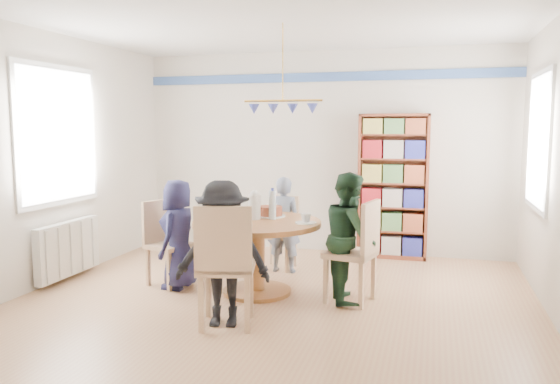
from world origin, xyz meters
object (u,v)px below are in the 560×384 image
(person_left, at_px, (178,234))
(bookshelf, at_px, (393,188))
(radiator, at_px, (68,249))
(person_far, at_px, (283,225))
(dining_table, at_px, (257,240))
(chair_left, at_px, (164,238))
(chair_far, at_px, (281,228))
(chair_near, at_px, (225,261))
(chair_right, at_px, (359,247))
(person_near, at_px, (223,254))
(person_right, at_px, (350,237))

(person_left, distance_m, bookshelf, 2.88)
(radiator, distance_m, person_left, 1.34)
(person_left, relative_size, person_far, 1.02)
(dining_table, distance_m, chair_left, 1.07)
(dining_table, relative_size, chair_far, 1.51)
(person_left, height_order, person_far, person_left)
(chair_near, bearing_deg, dining_table, 93.04)
(chair_right, bearing_deg, person_left, -179.60)
(dining_table, distance_m, chair_right, 1.04)
(dining_table, relative_size, chair_left, 1.43)
(person_far, bearing_deg, chair_far, -67.51)
(chair_right, xyz_separation_m, person_near, (-1.03, -0.92, 0.08))
(dining_table, bearing_deg, person_left, -177.61)
(person_near, bearing_deg, chair_near, -65.81)
(person_far, relative_size, bookshelf, 0.60)
(dining_table, relative_size, bookshelf, 0.70)
(chair_left, height_order, person_near, person_near)
(chair_left, bearing_deg, radiator, -172.82)
(dining_table, distance_m, chair_near, 1.01)
(chair_left, xyz_separation_m, chair_right, (2.10, -0.07, 0.05))
(radiator, distance_m, dining_table, 2.19)
(dining_table, xyz_separation_m, person_left, (-0.86, -0.04, 0.02))
(person_near, bearing_deg, person_left, 123.78)
(chair_left, bearing_deg, person_far, 36.86)
(person_left, height_order, person_near, person_near)
(chair_far, bearing_deg, chair_right, -45.29)
(radiator, height_order, chair_far, chair_far)
(chair_left, xyz_separation_m, person_near, (1.07, -0.98, 0.12))
(chair_left, height_order, chair_near, chair_near)
(radiator, distance_m, person_right, 3.13)
(person_left, distance_m, person_near, 1.25)
(person_left, bearing_deg, chair_near, 43.86)
(bookshelf, bearing_deg, person_near, -112.65)
(person_left, distance_m, person_right, 1.80)
(chair_far, relative_size, person_left, 0.75)
(chair_right, distance_m, chair_far, 1.54)
(radiator, relative_size, chair_left, 1.10)
(chair_left, distance_m, person_left, 0.23)
(person_left, xyz_separation_m, person_far, (0.89, 0.91, -0.01))
(dining_table, xyz_separation_m, chair_left, (-1.06, 0.05, -0.06))
(chair_near, bearing_deg, chair_right, 45.24)
(chair_left, bearing_deg, dining_table, -2.45)
(chair_near, height_order, person_left, person_left)
(dining_table, height_order, person_right, person_right)
(radiator, bearing_deg, chair_left, 7.18)
(chair_left, height_order, chair_right, chair_right)
(chair_far, height_order, bookshelf, bookshelf)
(person_far, bearing_deg, person_near, 88.34)
(chair_near, relative_size, person_near, 0.85)
(chair_left, relative_size, person_near, 0.73)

